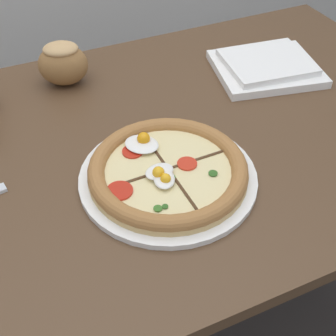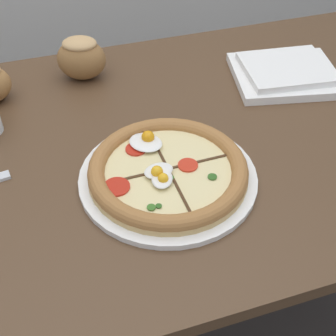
{
  "view_description": "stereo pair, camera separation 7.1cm",
  "coord_description": "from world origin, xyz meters",
  "px_view_note": "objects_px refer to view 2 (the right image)",
  "views": [
    {
      "loc": [
        -0.24,
        -0.7,
        1.35
      ],
      "look_at": [
        0.02,
        -0.12,
        0.77
      ],
      "focal_mm": 50.0,
      "sensor_mm": 36.0,
      "label": 1
    },
    {
      "loc": [
        -0.18,
        -0.73,
        1.35
      ],
      "look_at": [
        0.02,
        -0.12,
        0.77
      ],
      "focal_mm": 50.0,
      "sensor_mm": 36.0,
      "label": 2
    }
  ],
  "objects_px": {
    "dining_table": "(142,176)",
    "bread_piece_near": "(81,57)",
    "napkin_folded": "(286,73)",
    "pizza": "(168,172)"
  },
  "relations": [
    {
      "from": "pizza",
      "to": "bread_piece_near",
      "type": "relative_size",
      "value": 2.41
    },
    {
      "from": "napkin_folded",
      "to": "bread_piece_near",
      "type": "distance_m",
      "value": 0.49
    },
    {
      "from": "napkin_folded",
      "to": "bread_piece_near",
      "type": "relative_size",
      "value": 2.06
    },
    {
      "from": "pizza",
      "to": "bread_piece_near",
      "type": "bearing_deg",
      "value": 101.55
    },
    {
      "from": "napkin_folded",
      "to": "dining_table",
      "type": "bearing_deg",
      "value": -162.5
    },
    {
      "from": "pizza",
      "to": "napkin_folded",
      "type": "relative_size",
      "value": 1.17
    },
    {
      "from": "dining_table",
      "to": "bread_piece_near",
      "type": "bearing_deg",
      "value": 102.69
    },
    {
      "from": "dining_table",
      "to": "napkin_folded",
      "type": "relative_size",
      "value": 5.24
    },
    {
      "from": "dining_table",
      "to": "napkin_folded",
      "type": "distance_m",
      "value": 0.44
    },
    {
      "from": "dining_table",
      "to": "napkin_folded",
      "type": "bearing_deg",
      "value": 17.5
    }
  ]
}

